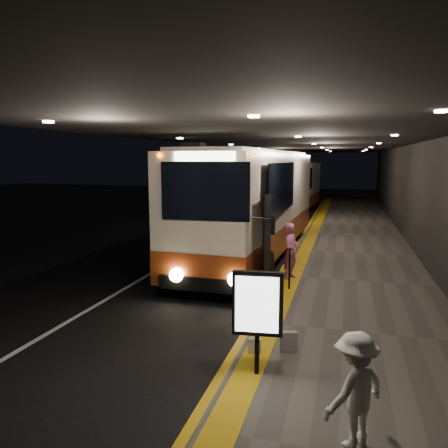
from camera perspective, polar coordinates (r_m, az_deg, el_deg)
The scene contains 16 objects.
ground at distance 13.65m, azimuth -3.54°, elevation -7.54°, with size 90.00×90.00×0.00m, color black.
lane_line_white at distance 18.82m, azimuth -3.72°, elevation -3.07°, with size 0.12×50.00×0.01m, color silver.
kerb_stripe_yellow at distance 17.90m, azimuth 8.94°, elevation -3.75°, with size 0.18×50.00×0.01m, color gold.
sidewalk at distance 17.78m, azimuth 16.67°, elevation -3.86°, with size 4.50×50.00×0.15m, color #514C44.
tactile_strip at distance 17.82m, azimuth 10.55°, elevation -3.35°, with size 0.50×50.00×0.01m, color gold.
terminal_wall at distance 17.60m, azimuth 24.44°, elevation 5.23°, with size 0.10×50.00×6.00m, color black.
support_columns at distance 17.46m, azimuth -3.95°, elevation 3.32°, with size 0.80×24.80×4.40m.
canopy at distance 17.50m, azimuth 9.79°, elevation 11.09°, with size 9.00×50.00×0.40m, color black.
coach_main at distance 16.99m, azimuth 4.09°, elevation 2.16°, with size 3.13×12.80×3.96m.
coach_second at distance 31.56m, azimuth 9.19°, elevation 4.52°, with size 2.91×11.05×3.43m.
passenger_boarding at distance 13.39m, azimuth 8.74°, elevation -3.50°, with size 0.62×0.41×1.71m, color #BC578F.
passenger_waiting_white at distance 6.08m, azimuth 16.79°, elevation -20.02°, with size 0.97×0.45×1.50m, color silver.
bag_polka at distance 8.65m, azimuth 8.41°, elevation -14.91°, with size 0.32×0.14×0.39m, color black.
bag_plain at distance 8.52m, azimuth 4.03°, elevation -15.55°, with size 0.23×0.14×0.29m, color #B5B2AA.
info_sign at distance 7.37m, azimuth 4.39°, elevation -10.60°, with size 0.85×0.21×1.79m.
stanchion_post at distance 12.34m, azimuth 8.55°, elevation -5.87°, with size 0.05×0.05×1.15m, color black.
Camera 1 is at (4.34, -12.38, 3.76)m, focal length 35.00 mm.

